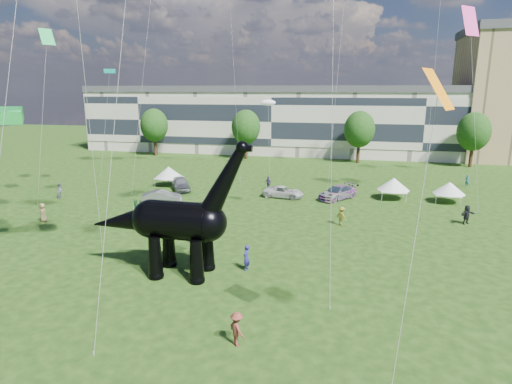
# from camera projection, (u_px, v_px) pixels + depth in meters

# --- Properties ---
(ground) EXTENTS (220.00, 220.00, 0.00)m
(ground) POSITION_uv_depth(u_px,v_px,m) (223.00, 303.00, 25.79)
(ground) COLOR #16330C
(ground) RESTS_ON ground
(terrace_row) EXTENTS (78.00, 11.00, 12.00)m
(terrace_row) POSITION_uv_depth(u_px,v_px,m) (277.00, 123.00, 84.84)
(terrace_row) COLOR beige
(terrace_row) RESTS_ON ground
(tree_far_left) EXTENTS (5.20, 5.20, 9.44)m
(tree_far_left) POSITION_uv_depth(u_px,v_px,m) (154.00, 123.00, 81.04)
(tree_far_left) COLOR #382314
(tree_far_left) RESTS_ON ground
(tree_mid_left) EXTENTS (5.20, 5.20, 9.44)m
(tree_mid_left) POSITION_uv_depth(u_px,v_px,m) (246.00, 124.00, 77.12)
(tree_mid_left) COLOR #382314
(tree_mid_left) RESTS_ON ground
(tree_mid_right) EXTENTS (5.20, 5.20, 9.44)m
(tree_mid_right) POSITION_uv_depth(u_px,v_px,m) (360.00, 126.00, 72.76)
(tree_mid_right) COLOR #382314
(tree_mid_right) RESTS_ON ground
(tree_far_right) EXTENTS (5.20, 5.20, 9.44)m
(tree_far_right) POSITION_uv_depth(u_px,v_px,m) (474.00, 129.00, 68.84)
(tree_far_right) COLOR #382314
(tree_far_right) RESTS_ON ground
(dinosaur_sculpture) EXTENTS (11.86, 3.28, 9.75)m
(dinosaur_sculpture) POSITION_uv_depth(u_px,v_px,m) (173.00, 222.00, 29.14)
(dinosaur_sculpture) COLOR black
(dinosaur_sculpture) RESTS_ON ground
(car_silver) EXTENTS (4.23, 5.20, 1.67)m
(car_silver) POSITION_uv_depth(u_px,v_px,m) (180.00, 183.00, 54.28)
(car_silver) COLOR #A9A9AE
(car_silver) RESTS_ON ground
(car_grey) EXTENTS (4.65, 2.91, 1.45)m
(car_grey) POSITION_uv_depth(u_px,v_px,m) (162.00, 197.00, 48.04)
(car_grey) COLOR gray
(car_grey) RESTS_ON ground
(car_white) EXTENTS (4.94, 2.63, 1.32)m
(car_white) POSITION_uv_depth(u_px,v_px,m) (283.00, 192.00, 50.56)
(car_white) COLOR silver
(car_white) RESTS_ON ground
(car_dark) EXTENTS (4.99, 5.66, 1.57)m
(car_dark) POSITION_uv_depth(u_px,v_px,m) (338.00, 192.00, 49.79)
(car_dark) COLOR #595960
(car_dark) RESTS_ON ground
(gazebo_near) EXTENTS (3.95, 3.95, 2.39)m
(gazebo_near) POSITION_uv_depth(u_px,v_px,m) (449.00, 188.00, 48.02)
(gazebo_near) COLOR white
(gazebo_near) RESTS_ON ground
(gazebo_far) EXTENTS (3.71, 3.71, 2.53)m
(gazebo_far) POSITION_uv_depth(u_px,v_px,m) (394.00, 184.00, 49.57)
(gazebo_far) COLOR white
(gazebo_far) RESTS_ON ground
(gazebo_left) EXTENTS (4.18, 4.18, 2.57)m
(gazebo_left) POSITION_uv_depth(u_px,v_px,m) (169.00, 172.00, 56.43)
(gazebo_left) COLOR silver
(gazebo_left) RESTS_ON ground
(visitors) EXTENTS (48.83, 42.09, 1.89)m
(visitors) POSITION_uv_depth(u_px,v_px,m) (252.00, 217.00, 39.91)
(visitors) COLOR #412C64
(visitors) RESTS_ON ground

